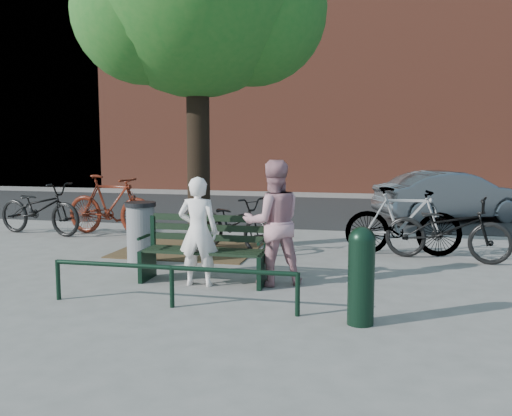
% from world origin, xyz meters
% --- Properties ---
extents(ground, '(90.00, 90.00, 0.00)m').
position_xyz_m(ground, '(0.00, 0.00, 0.00)').
color(ground, gray).
rests_on(ground, ground).
extents(dirt_pit, '(2.40, 2.00, 0.02)m').
position_xyz_m(dirt_pit, '(-1.00, 2.20, 0.01)').
color(dirt_pit, brown).
rests_on(dirt_pit, ground).
extents(road, '(40.00, 7.00, 0.01)m').
position_xyz_m(road, '(0.00, 8.50, 0.01)').
color(road, black).
rests_on(road, ground).
extents(townhouse_row, '(45.00, 4.00, 14.00)m').
position_xyz_m(townhouse_row, '(0.17, 16.00, 6.25)').
color(townhouse_row, brown).
rests_on(townhouse_row, ground).
extents(park_bench, '(1.74, 0.54, 0.97)m').
position_xyz_m(park_bench, '(-0.00, 0.08, 0.48)').
color(park_bench, black).
rests_on(park_bench, ground).
extents(guard_railing, '(3.06, 0.06, 0.51)m').
position_xyz_m(guard_railing, '(0.00, -1.20, 0.40)').
color(guard_railing, black).
rests_on(guard_railing, ground).
extents(person_left, '(0.57, 0.39, 1.49)m').
position_xyz_m(person_left, '(-0.03, -0.14, 0.74)').
color(person_left, white).
rests_on(person_left, ground).
extents(person_right, '(1.02, 0.93, 1.71)m').
position_xyz_m(person_right, '(0.95, 0.15, 0.85)').
color(person_right, '#BD828B').
rests_on(person_right, ground).
extents(bollard, '(0.29, 0.29, 1.06)m').
position_xyz_m(bollard, '(2.20, -1.33, 0.57)').
color(bollard, black).
rests_on(bollard, ground).
extents(litter_bin, '(0.49, 0.49, 1.00)m').
position_xyz_m(litter_bin, '(-1.33, 0.90, 0.51)').
color(litter_bin, gray).
rests_on(litter_bin, ground).
extents(bicycle_a, '(2.20, 1.11, 1.11)m').
position_xyz_m(bicycle_a, '(-4.62, 3.13, 0.55)').
color(bicycle_a, black).
rests_on(bicycle_a, ground).
extents(bicycle_b, '(2.15, 0.86, 1.25)m').
position_xyz_m(bicycle_b, '(-3.15, 3.41, 0.63)').
color(bicycle_b, '#4F170B').
rests_on(bicycle_b, ground).
extents(bicycle_c, '(1.91, 1.57, 0.98)m').
position_xyz_m(bicycle_c, '(-0.22, 2.41, 0.49)').
color(bicycle_c, black).
rests_on(bicycle_c, ground).
extents(bicycle_d, '(1.98, 0.65, 1.18)m').
position_xyz_m(bicycle_d, '(2.74, 2.59, 0.59)').
color(bicycle_d, gray).
rests_on(bicycle_d, ground).
extents(bicycle_e, '(2.12, 1.15, 1.06)m').
position_xyz_m(bicycle_e, '(3.43, 2.30, 0.53)').
color(bicycle_e, black).
rests_on(bicycle_e, ground).
extents(parked_car, '(3.92, 2.67, 1.22)m').
position_xyz_m(parked_car, '(4.04, 7.16, 0.61)').
color(parked_car, slate).
rests_on(parked_car, ground).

